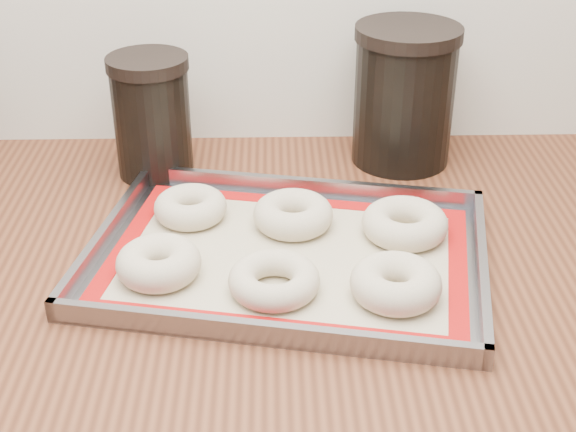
{
  "coord_description": "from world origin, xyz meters",
  "views": [
    {
      "loc": [
        0.09,
        0.84,
        1.42
      ],
      "look_at": [
        0.1,
        1.65,
        0.96
      ],
      "focal_mm": 50.0,
      "sensor_mm": 36.0,
      "label": 1
    }
  ],
  "objects_px": {
    "bagel_front_right": "(396,283)",
    "canister_right": "(404,95)",
    "canister_mid": "(152,116)",
    "bagel_front_mid": "(274,280)",
    "bagel_back_mid": "(293,214)",
    "bagel_front_left": "(159,263)",
    "bagel_back_left": "(190,207)",
    "bagel_back_right": "(405,223)",
    "baking_tray": "(288,255)"
  },
  "relations": [
    {
      "from": "bagel_front_right",
      "to": "canister_right",
      "type": "xyz_separation_m",
      "value": [
        0.06,
        0.36,
        0.08
      ]
    },
    {
      "from": "canister_mid",
      "to": "bagel_front_mid",
      "type": "bearing_deg",
      "value": -61.66
    },
    {
      "from": "bagel_back_mid",
      "to": "bagel_front_right",
      "type": "bearing_deg",
      "value": -55.38
    },
    {
      "from": "bagel_front_right",
      "to": "canister_mid",
      "type": "height_order",
      "value": "canister_mid"
    },
    {
      "from": "bagel_front_left",
      "to": "canister_mid",
      "type": "height_order",
      "value": "canister_mid"
    },
    {
      "from": "bagel_back_left",
      "to": "bagel_back_right",
      "type": "bearing_deg",
      "value": -10.52
    },
    {
      "from": "canister_right",
      "to": "bagel_front_mid",
      "type": "bearing_deg",
      "value": -118.87
    },
    {
      "from": "bagel_front_mid",
      "to": "bagel_back_left",
      "type": "height_order",
      "value": "bagel_back_left"
    },
    {
      "from": "bagel_front_left",
      "to": "bagel_front_mid",
      "type": "height_order",
      "value": "bagel_front_left"
    },
    {
      "from": "baking_tray",
      "to": "bagel_front_right",
      "type": "distance_m",
      "value": 0.14
    },
    {
      "from": "baking_tray",
      "to": "canister_right",
      "type": "relative_size",
      "value": 2.57
    },
    {
      "from": "bagel_front_left",
      "to": "canister_mid",
      "type": "relative_size",
      "value": 0.56
    },
    {
      "from": "baking_tray",
      "to": "bagel_back_left",
      "type": "height_order",
      "value": "bagel_back_left"
    },
    {
      "from": "bagel_front_left",
      "to": "bagel_back_right",
      "type": "relative_size",
      "value": 0.91
    },
    {
      "from": "bagel_front_right",
      "to": "bagel_back_mid",
      "type": "height_order",
      "value": "bagel_front_right"
    },
    {
      "from": "baking_tray",
      "to": "bagel_back_left",
      "type": "relative_size",
      "value": 5.53
    },
    {
      "from": "bagel_front_right",
      "to": "bagel_back_right",
      "type": "height_order",
      "value": "bagel_front_right"
    },
    {
      "from": "baking_tray",
      "to": "bagel_back_right",
      "type": "relative_size",
      "value": 4.85
    },
    {
      "from": "bagel_back_right",
      "to": "bagel_back_mid",
      "type": "bearing_deg",
      "value": 169.37
    },
    {
      "from": "baking_tray",
      "to": "bagel_front_left",
      "type": "bearing_deg",
      "value": -165.12
    },
    {
      "from": "bagel_front_right",
      "to": "bagel_back_right",
      "type": "relative_size",
      "value": 0.95
    },
    {
      "from": "baking_tray",
      "to": "canister_right",
      "type": "xyz_separation_m",
      "value": [
        0.17,
        0.27,
        0.09
      ]
    },
    {
      "from": "bagel_front_right",
      "to": "bagel_back_left",
      "type": "xyz_separation_m",
      "value": [
        -0.24,
        0.18,
        -0.0
      ]
    },
    {
      "from": "baking_tray",
      "to": "bagel_back_mid",
      "type": "xyz_separation_m",
      "value": [
        0.01,
        0.07,
        0.02
      ]
    },
    {
      "from": "bagel_front_left",
      "to": "canister_right",
      "type": "xyz_separation_m",
      "value": [
        0.32,
        0.31,
        0.08
      ]
    },
    {
      "from": "canister_mid",
      "to": "bagel_front_left",
      "type": "bearing_deg",
      "value": -82.51
    },
    {
      "from": "bagel_back_left",
      "to": "canister_mid",
      "type": "bearing_deg",
      "value": 113.1
    },
    {
      "from": "bagel_back_mid",
      "to": "bagel_back_right",
      "type": "relative_size",
      "value": 0.95
    },
    {
      "from": "bagel_back_right",
      "to": "canister_mid",
      "type": "bearing_deg",
      "value": 149.52
    },
    {
      "from": "bagel_back_mid",
      "to": "bagel_back_right",
      "type": "xyz_separation_m",
      "value": [
        0.14,
        -0.03,
        -0.0
      ]
    },
    {
      "from": "bagel_back_left",
      "to": "canister_right",
      "type": "height_order",
      "value": "canister_right"
    },
    {
      "from": "bagel_front_mid",
      "to": "canister_mid",
      "type": "distance_m",
      "value": 0.36
    },
    {
      "from": "bagel_front_mid",
      "to": "bagel_back_left",
      "type": "bearing_deg",
      "value": 122.51
    },
    {
      "from": "bagel_front_left",
      "to": "bagel_back_mid",
      "type": "height_order",
      "value": "bagel_front_left"
    },
    {
      "from": "bagel_back_left",
      "to": "bagel_back_mid",
      "type": "bearing_deg",
      "value": -10.41
    },
    {
      "from": "bagel_front_right",
      "to": "bagel_front_left",
      "type": "bearing_deg",
      "value": 169.88
    },
    {
      "from": "bagel_front_right",
      "to": "baking_tray",
      "type": "bearing_deg",
      "value": 143.26
    },
    {
      "from": "bagel_front_mid",
      "to": "bagel_back_mid",
      "type": "xyz_separation_m",
      "value": [
        0.03,
        0.14,
        0.0
      ]
    },
    {
      "from": "bagel_back_mid",
      "to": "canister_right",
      "type": "height_order",
      "value": "canister_right"
    },
    {
      "from": "bagel_front_left",
      "to": "canister_mid",
      "type": "distance_m",
      "value": 0.29
    },
    {
      "from": "bagel_front_left",
      "to": "bagel_front_right",
      "type": "xyz_separation_m",
      "value": [
        0.26,
        -0.05,
        0.0
      ]
    },
    {
      "from": "baking_tray",
      "to": "bagel_back_left",
      "type": "distance_m",
      "value": 0.15
    },
    {
      "from": "bagel_front_mid",
      "to": "bagel_back_mid",
      "type": "height_order",
      "value": "bagel_back_mid"
    },
    {
      "from": "bagel_front_right",
      "to": "bagel_back_left",
      "type": "height_order",
      "value": "bagel_front_right"
    },
    {
      "from": "baking_tray",
      "to": "canister_mid",
      "type": "relative_size",
      "value": 2.99
    },
    {
      "from": "bagel_back_right",
      "to": "baking_tray",
      "type": "bearing_deg",
      "value": -163.22
    },
    {
      "from": "bagel_back_left",
      "to": "baking_tray",
      "type": "bearing_deg",
      "value": -37.29
    },
    {
      "from": "bagel_back_right",
      "to": "canister_right",
      "type": "height_order",
      "value": "canister_right"
    },
    {
      "from": "bagel_front_left",
      "to": "bagel_front_mid",
      "type": "relative_size",
      "value": 0.95
    },
    {
      "from": "bagel_front_left",
      "to": "bagel_front_right",
      "type": "relative_size",
      "value": 0.96
    }
  ]
}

